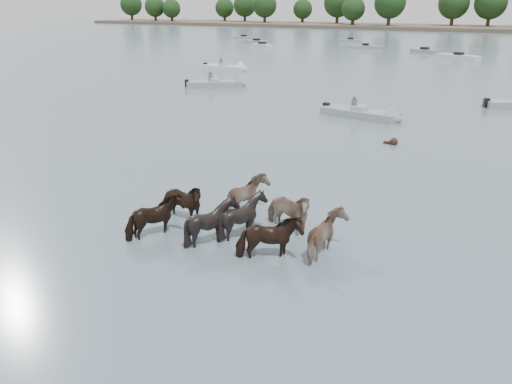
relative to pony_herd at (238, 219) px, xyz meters
The scene contains 9 objects.
ground 3.02m from the pony_herd, 136.96° to the right, with size 400.00×400.00×0.00m, color #495D6A.
shoreline 164.64m from the pony_herd, 116.00° to the left, with size 160.00×30.00×1.00m, color #4C4233.
pony_herd is the anchor object (origin of this frame).
swimming_pony 13.23m from the pony_herd, 86.00° to the left, with size 0.72×0.44×0.44m.
motorboat_a 30.37m from the pony_herd, 125.24° to the left, with size 5.17×4.40×1.92m.
motorboat_b 18.67m from the pony_herd, 96.39° to the left, with size 5.62×2.29×1.92m.
motorboat_f 42.02m from the pony_herd, 123.96° to the left, with size 5.67×1.75×1.92m.
distant_flotilla 73.19m from the pony_herd, 90.89° to the left, with size 105.63×29.13×0.93m.
treeline 161.47m from the pony_herd, 113.38° to the left, with size 152.21×21.58×11.84m.
Camera 1 is at (9.91, -9.87, 6.71)m, focal length 35.29 mm.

